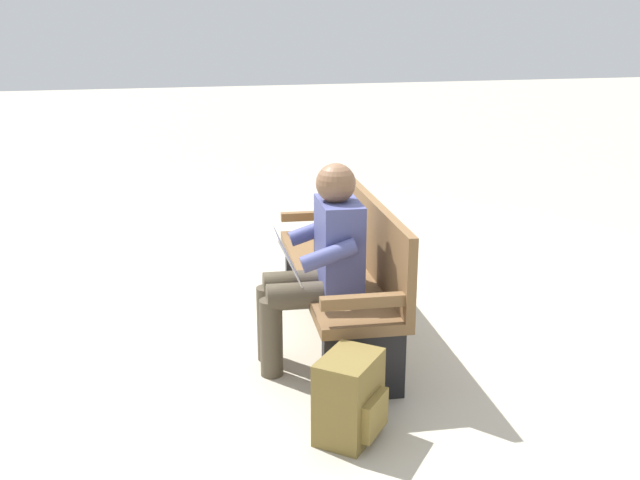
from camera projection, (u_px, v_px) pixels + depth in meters
ground_plane at (335, 336)px, 4.52m from camera, size 40.00×40.00×0.00m
bench_near at (347, 267)px, 4.40m from camera, size 1.84×0.68×0.90m
person_seated at (319, 261)px, 3.97m from camera, size 0.60×0.60×1.18m
backpack at (350, 398)px, 3.35m from camera, size 0.40×0.40×0.41m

